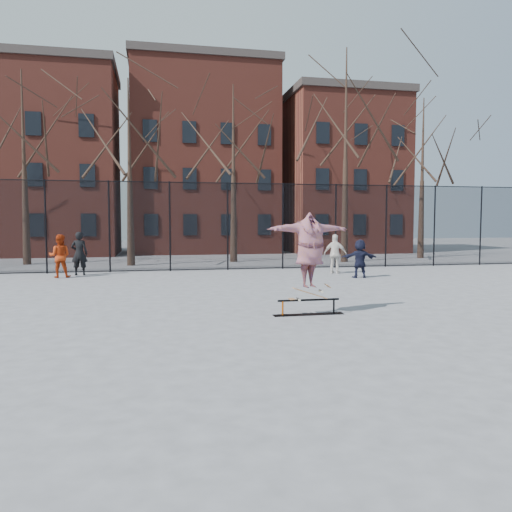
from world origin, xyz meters
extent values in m
plane|color=slate|center=(0.00, 0.00, 0.00)|extent=(100.00, 100.00, 0.00)
cube|color=black|center=(1.48, 1.74, 0.01)|extent=(1.72, 0.26, 0.01)
cylinder|color=#C8500B|center=(0.84, 1.74, 0.18)|extent=(0.04, 0.04, 0.35)
cylinder|color=black|center=(2.12, 1.74, 0.18)|extent=(0.04, 0.04, 0.35)
cylinder|color=black|center=(1.48, 1.74, 0.35)|extent=(1.52, 0.05, 0.05)
imported|color=#753A93|center=(1.51, 1.74, 1.38)|extent=(2.27, 1.08, 1.78)
imported|color=black|center=(-5.13, 12.00, 0.90)|extent=(0.69, 0.48, 1.81)
imported|color=#A8300E|center=(-5.77, 11.24, 0.86)|extent=(0.85, 0.67, 1.71)
imported|color=silver|center=(5.47, 10.55, 0.84)|extent=(1.04, 0.89, 1.67)
imported|color=#181A30|center=(5.84, 8.82, 0.76)|extent=(1.45, 0.60, 1.52)
cylinder|color=black|center=(-6.60, 13.00, 2.00)|extent=(0.07, 0.07, 4.00)
cylinder|color=black|center=(-4.00, 13.00, 2.00)|extent=(0.07, 0.07, 4.00)
cylinder|color=black|center=(-1.40, 13.00, 2.00)|extent=(0.07, 0.07, 4.00)
cylinder|color=black|center=(1.20, 13.00, 2.00)|extent=(0.07, 0.07, 4.00)
cylinder|color=black|center=(3.80, 13.00, 2.00)|extent=(0.07, 0.07, 4.00)
cylinder|color=black|center=(6.40, 13.00, 2.00)|extent=(0.07, 0.07, 4.00)
cylinder|color=black|center=(9.00, 13.00, 2.00)|extent=(0.07, 0.07, 4.00)
cylinder|color=black|center=(11.60, 13.00, 2.00)|extent=(0.07, 0.07, 4.00)
cylinder|color=black|center=(14.20, 13.00, 2.00)|extent=(0.07, 0.07, 4.00)
cube|color=black|center=(0.00, 13.00, 2.00)|extent=(34.00, 0.01, 4.00)
cylinder|color=black|center=(0.00, 13.00, 3.96)|extent=(34.00, 0.04, 0.04)
cone|color=black|center=(-8.50, 17.80, 2.31)|extent=(0.40, 0.40, 4.62)
cone|color=black|center=(-3.00, 16.50, 2.31)|extent=(0.40, 0.40, 4.62)
cone|color=black|center=(2.50, 17.80, 2.31)|extent=(0.40, 0.40, 4.62)
cone|color=black|center=(8.00, 16.50, 2.31)|extent=(0.40, 0.40, 4.62)
cone|color=black|center=(13.50, 17.80, 2.31)|extent=(0.40, 0.40, 4.62)
cube|color=maroon|center=(-9.00, 26.00, 6.00)|extent=(9.00, 7.00, 12.00)
cube|color=maroon|center=(1.50, 26.00, 6.50)|extent=(10.00, 7.00, 13.00)
cube|color=maroon|center=(11.50, 26.00, 5.50)|extent=(8.00, 7.00, 11.00)
camera|label=1|loc=(-2.13, -9.55, 2.23)|focal=35.00mm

